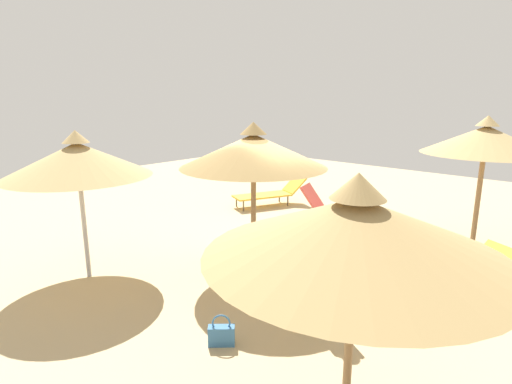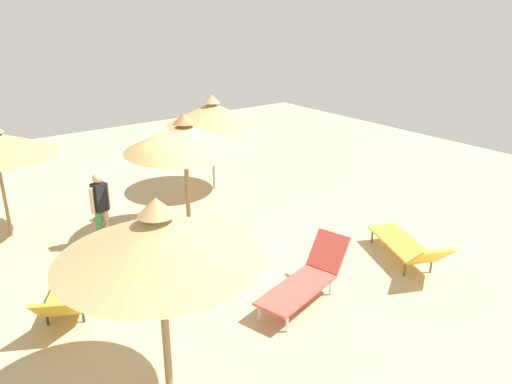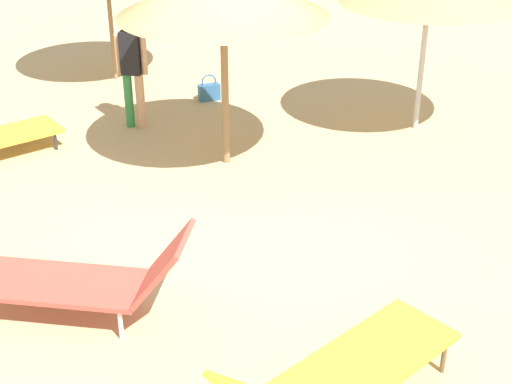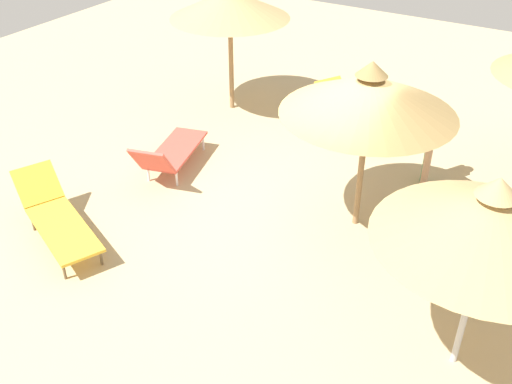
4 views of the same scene
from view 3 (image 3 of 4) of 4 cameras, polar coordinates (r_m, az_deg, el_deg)
The scene contains 5 objects.
ground at distance 9.30m, azimuth -3.01°, elevation -0.15°, with size 24.00×24.00×0.10m, color tan.
lounge_chair_far_left at distance 5.88m, azimuth 6.42°, elevation -13.79°, with size 2.31×1.52×0.84m.
lounge_chair_near_left at distance 7.00m, azimuth -12.90°, elevation -6.52°, with size 1.19×2.20×0.96m.
person_standing_far_right at distance 10.99m, azimuth -9.58°, elevation 9.66°, with size 0.29×0.46×1.68m.
handbag at distance 12.20m, azimuth -3.64°, elevation 7.78°, with size 0.34×0.35×0.44m.
Camera 3 is at (-7.36, -3.71, 4.27)m, focal length 51.75 mm.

